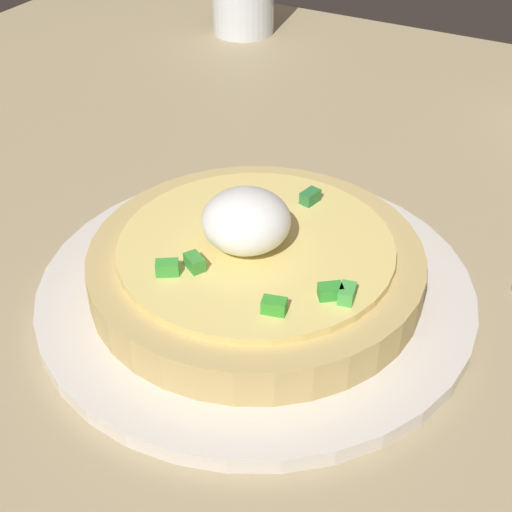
{
  "coord_description": "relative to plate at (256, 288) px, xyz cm",
  "views": [
    {
      "loc": [
        15.59,
        -38.04,
        31.15
      ],
      "look_at": [
        -0.88,
        -7.82,
        5.35
      ],
      "focal_mm": 50.52,
      "sensor_mm": 36.0,
      "label": 1
    }
  ],
  "objects": [
    {
      "name": "pizza",
      "position": [
        -0.02,
        -0.04,
        2.16
      ],
      "size": [
        20.12,
        20.12,
        6.39
      ],
      "color": "tan",
      "rests_on": "plate"
    },
    {
      "name": "dining_table",
      "position": [
        0.88,
        7.82,
        -1.68
      ],
      "size": [
        107.7,
        86.77,
        2.34
      ],
      "primitive_type": "cube",
      "color": "tan",
      "rests_on": "ground"
    },
    {
      "name": "plate",
      "position": [
        0.0,
        0.0,
        0.0
      ],
      "size": [
        26.66,
        26.66,
        1.02
      ],
      "primitive_type": "cylinder",
      "color": "silver",
      "rests_on": "dining_table"
    }
  ]
}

